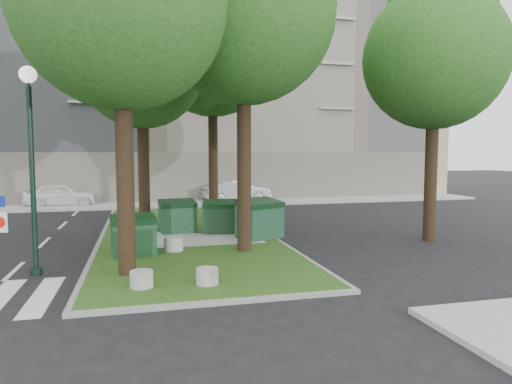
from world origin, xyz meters
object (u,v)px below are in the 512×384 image
object	(u,v)px
street_lamp	(31,145)
car_silver	(237,191)
dumpster_a	(133,235)
dumpster_b	(178,216)
dumpster_d	(260,219)
bollard_right	(207,276)
car_white	(61,195)
tree_median_mid	(144,54)
tree_median_far	(214,41)
bollard_left	(142,279)
bollard_mid	(174,244)
litter_bin	(247,221)
tree_street_right	(436,45)
dumpster_c	(221,217)

from	to	relation	value
street_lamp	car_silver	xyz separation A→B (m)	(8.67, 15.81, -2.67)
dumpster_a	dumpster_b	distance (m)	3.92
dumpster_d	bollard_right	xyz separation A→B (m)	(-2.66, -5.28, -0.50)
dumpster_d	car_white	xyz separation A→B (m)	(-8.71, 13.10, -0.12)
tree_median_mid	tree_median_far	size ratio (longest dim) A/B	0.84
dumpster_b	bollard_left	xyz separation A→B (m)	(-1.38, -7.10, -0.42)
dumpster_d	car_silver	bearing A→B (deg)	56.88
bollard_left	bollard_mid	distance (m)	3.90
tree_median_mid	car_silver	distance (m)	13.27
bollard_left	litter_bin	bearing A→B (deg)	59.63
tree_street_right	bollard_left	size ratio (longest dim) A/B	19.07
tree_street_right	car_silver	xyz separation A→B (m)	(-4.25, 14.19, -6.27)
dumpster_a	dumpster_b	xyz separation A→B (m)	(1.60, 3.58, 0.03)
dumpster_a	street_lamp	world-z (taller)	street_lamp
bollard_right	car_silver	distance (m)	18.68
tree_median_far	car_white	size ratio (longest dim) A/B	2.94
tree_street_right	tree_median_mid	bearing A→B (deg)	158.20
tree_median_mid	tree_street_right	distance (m)	10.77
tree_median_mid	bollard_mid	bearing A→B (deg)	-79.59
litter_bin	dumpster_d	bearing A→B (deg)	-89.64
tree_street_right	bollard_right	xyz separation A→B (m)	(-8.74, -3.95, -6.68)
dumpster_a	street_lamp	size ratio (longest dim) A/B	0.26
bollard_right	street_lamp	xyz separation A→B (m)	(-4.17, 2.32, 3.07)
dumpster_d	bollard_mid	distance (m)	3.49
bollard_right	bollard_mid	distance (m)	3.92
dumpster_a	dumpster_d	world-z (taller)	dumpster_d
dumpster_c	car_white	bearing A→B (deg)	134.33
tree_median_mid	dumpster_d	world-z (taller)	tree_median_mid
bollard_mid	dumpster_a	bearing A→B (deg)	-168.60
street_lamp	bollard_right	bearing A→B (deg)	-29.08
dumpster_a	car_white	distance (m)	15.37
car_silver	car_white	bearing A→B (deg)	82.81
tree_median_mid	dumpster_b	xyz separation A→B (m)	(1.14, -0.73, -6.25)
bollard_right	car_white	world-z (taller)	car_white
dumpster_a	bollard_left	distance (m)	3.55
tree_street_right	dumpster_b	size ratio (longest dim) A/B	6.83
tree_median_mid	dumpster_a	xyz separation A→B (m)	(-0.46, -4.30, -6.27)
dumpster_c	bollard_right	xyz separation A→B (m)	(-1.48, -6.71, -0.42)
tree_median_mid	tree_median_far	distance (m)	4.59
tree_median_far	car_silver	distance (m)	10.77
dumpster_b	bollard_left	distance (m)	7.25
dumpster_a	litter_bin	xyz separation A→B (m)	(4.36, 3.54, -0.26)
bollard_mid	tree_median_mid	bearing A→B (deg)	100.41
dumpster_d	litter_bin	bearing A→B (deg)	65.39
bollard_left	bollard_mid	bearing A→B (deg)	75.30
tree_median_mid	bollard_left	size ratio (longest dim) A/B	18.93
dumpster_c	bollard_mid	size ratio (longest dim) A/B	2.56
tree_median_far	bollard_mid	xyz separation A→B (m)	(-2.45, -7.06, -7.99)
dumpster_a	car_white	bearing A→B (deg)	99.07
tree_median_far	bollard_mid	bearing A→B (deg)	-109.17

